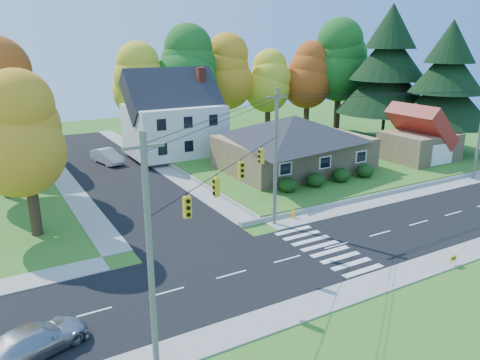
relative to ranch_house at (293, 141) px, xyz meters
The scene contains 25 objects.
ground 18.18m from the ranch_house, 116.57° to the right, with size 120.00×120.00×0.00m, color #3D7923.
road_main 18.18m from the ranch_house, 116.57° to the right, with size 90.00×8.00×0.02m, color black.
road_cross 19.15m from the ranch_house, 147.99° to the left, with size 8.00×44.00×0.02m, color black.
sidewalk_north 13.98m from the ranch_house, 126.03° to the right, with size 90.00×2.00×0.08m, color #9C9A90.
sidewalk_south 22.70m from the ranch_house, 110.85° to the right, with size 90.00×2.00×0.08m, color #9C9A90.
lawn 7.69m from the ranch_house, 45.00° to the left, with size 30.00×30.00×0.50m, color #3D7923.
ranch_house is the anchor object (origin of this frame).
colonial_house 14.46m from the ranch_house, 123.55° to the left, with size 10.40×8.40×9.60m.
garage 14.57m from the ranch_house, 15.99° to the right, with size 7.30×6.30×4.60m.
hedge_row 6.57m from the ranch_house, 94.61° to the right, with size 10.70×1.70×1.27m.
traffic_infrastructure 16.87m from the ranch_house, 119.09° to the right, with size 38.10×10.66×10.00m.
tree_lot_0 21.20m from the ranch_house, 119.05° to the left, with size 6.72×6.72×12.51m.
tree_lot_1 18.58m from the ranch_house, 103.24° to the left, with size 7.84×7.84×14.60m.
tree_lot_2 18.99m from the ranch_house, 83.66° to the left, with size 7.28×7.28×13.56m.
tree_lot_3 19.29m from the ranch_house, 64.80° to the left, with size 6.16×6.16×11.47m.
tree_lot_4 21.85m from the ranch_house, 48.81° to the left, with size 6.72×6.72×12.51m.
tree_lot_5 23.85m from the ranch_house, 37.87° to the left, with size 8.40×8.40×15.64m.
conifer_east_a 20.84m from the ranch_house, 17.53° to the left, with size 12.80×12.80×16.96m.
conifer_east_b 20.72m from the ranch_house, ahead, with size 11.20×11.20×14.84m.
tree_west_0 25.61m from the ranch_house, behind, with size 6.16×6.16×11.47m.
tree_west_2 30.03m from the ranch_house, 147.38° to the left, with size 6.72×6.72×12.51m.
silver_sedan 32.44m from the ranch_house, 146.09° to the right, with size 1.89×4.65×1.35m, color #A8A8AF.
white_car 20.47m from the ranch_house, 140.02° to the left, with size 1.69×4.85×1.60m, color #B0AEBD.
fire_hydrant 13.35m from the ranch_house, 125.72° to the right, with size 0.41×0.32×0.72m.
yard_sign 22.22m from the ranch_house, 99.97° to the right, with size 0.55×0.04×0.68m.
Camera 1 is at (-19.77, -21.51, 13.20)m, focal length 35.00 mm.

